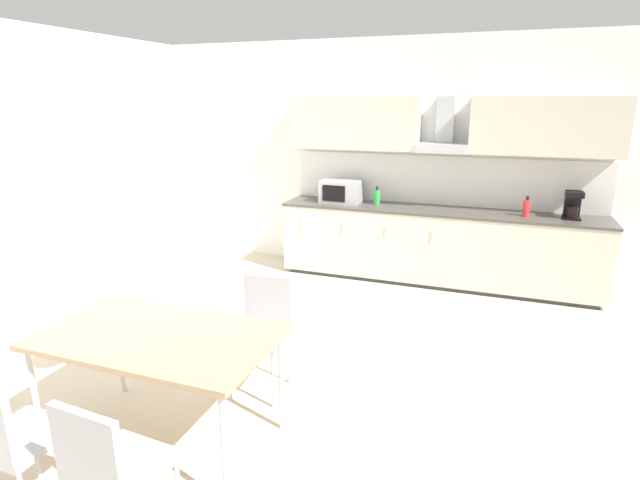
# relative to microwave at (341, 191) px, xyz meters

# --- Properties ---
(ground_plane) EXTENTS (8.62, 8.92, 0.02)m
(ground_plane) POSITION_rel_microwave_xyz_m (0.30, -2.67, -1.05)
(ground_plane) COLOR beige
(wall_back) EXTENTS (6.89, 0.10, 2.86)m
(wall_back) POSITION_rel_microwave_xyz_m (0.30, 0.36, 0.39)
(wall_back) COLOR white
(wall_back) RESTS_ON ground_plane
(kitchen_counter) EXTENTS (3.72, 0.64, 0.90)m
(kitchen_counter) POSITION_rel_microwave_xyz_m (1.19, 0.00, -0.59)
(kitchen_counter) COLOR #333333
(kitchen_counter) RESTS_ON ground_plane
(backsplash_tile) EXTENTS (3.70, 0.02, 0.59)m
(backsplash_tile) POSITION_rel_microwave_xyz_m (1.19, 0.29, 0.16)
(backsplash_tile) COLOR silver
(backsplash_tile) RESTS_ON kitchen_counter
(upper_wall_cabinets) EXTENTS (3.70, 0.40, 0.62)m
(upper_wall_cabinets) POSITION_rel_microwave_xyz_m (1.19, 0.14, 0.82)
(upper_wall_cabinets) COLOR beige
(microwave) EXTENTS (0.48, 0.35, 0.28)m
(microwave) POSITION_rel_microwave_xyz_m (0.00, 0.00, 0.00)
(microwave) COLOR #ADADB2
(microwave) RESTS_ON kitchen_counter
(coffee_maker) EXTENTS (0.18, 0.19, 0.30)m
(coffee_maker) POSITION_rel_microwave_xyz_m (2.61, 0.03, 0.01)
(coffee_maker) COLOR black
(coffee_maker) RESTS_ON kitchen_counter
(bottle_green) EXTENTS (0.08, 0.08, 0.22)m
(bottle_green) POSITION_rel_microwave_xyz_m (0.45, 0.04, -0.05)
(bottle_green) COLOR green
(bottle_green) RESTS_ON kitchen_counter
(bottle_red) EXTENTS (0.08, 0.08, 0.22)m
(bottle_red) POSITION_rel_microwave_xyz_m (2.15, -0.02, -0.04)
(bottle_red) COLOR red
(bottle_red) RESTS_ON kitchen_counter
(dining_table) EXTENTS (1.44, 0.84, 0.76)m
(dining_table) POSITION_rel_microwave_xyz_m (-0.04, -3.58, -0.33)
(dining_table) COLOR tan
(dining_table) RESTS_ON ground_plane
(chair_near_right) EXTENTS (0.43, 0.43, 0.87)m
(chair_near_right) POSITION_rel_microwave_xyz_m (0.28, -4.38, -0.51)
(chair_near_right) COLOR #B2B2B7
(chair_near_right) RESTS_ON ground_plane
(chair_far_right) EXTENTS (0.42, 0.42, 0.87)m
(chair_far_right) POSITION_rel_microwave_xyz_m (0.28, -2.77, -0.51)
(chair_far_right) COLOR #B2B2B7
(chair_far_right) RESTS_ON ground_plane
(chair_near_left) EXTENTS (0.41, 0.41, 0.87)m
(chair_near_left) POSITION_rel_microwave_xyz_m (-0.37, -4.38, -0.51)
(chair_near_left) COLOR #B2B2B7
(chair_near_left) RESTS_ON ground_plane
(pendant_lamp) EXTENTS (0.32, 0.32, 0.22)m
(pendant_lamp) POSITION_rel_microwave_xyz_m (-0.04, -3.58, 0.86)
(pendant_lamp) COLOR silver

